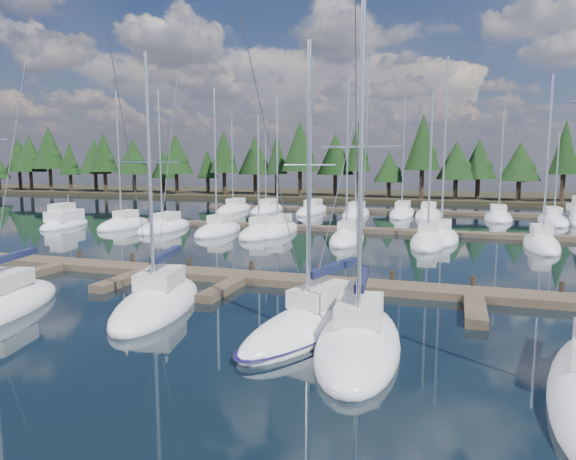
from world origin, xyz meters
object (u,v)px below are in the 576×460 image
(front_sailboat_5, at_px, (359,342))
(motor_yacht_left, at_px, (65,222))
(front_sailboat_3, at_px, (158,303))
(front_sailboat_4, at_px, (315,323))
(main_dock, at_px, (240,279))

(front_sailboat_5, bearing_deg, motor_yacht_left, 144.21)
(front_sailboat_3, distance_m, motor_yacht_left, 34.41)
(front_sailboat_3, distance_m, front_sailboat_4, 7.49)
(main_dock, bearing_deg, front_sailboat_5, -44.81)
(front_sailboat_4, height_order, motor_yacht_left, front_sailboat_4)
(front_sailboat_4, xyz_separation_m, front_sailboat_5, (2.03, -1.59, 0.01))
(front_sailboat_5, bearing_deg, front_sailboat_4, 141.86)
(front_sailboat_3, bearing_deg, front_sailboat_5, -12.96)
(front_sailboat_4, xyz_separation_m, motor_yacht_left, (-33.00, 23.66, 0.17))
(front_sailboat_3, height_order, front_sailboat_5, front_sailboat_5)
(front_sailboat_5, bearing_deg, front_sailboat_3, 167.04)
(main_dock, relative_size, front_sailboat_4, 3.76)
(motor_yacht_left, bearing_deg, front_sailboat_5, -35.79)
(main_dock, xyz_separation_m, front_sailboat_3, (-1.54, -5.71, 0.07))
(front_sailboat_4, relative_size, motor_yacht_left, 1.42)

